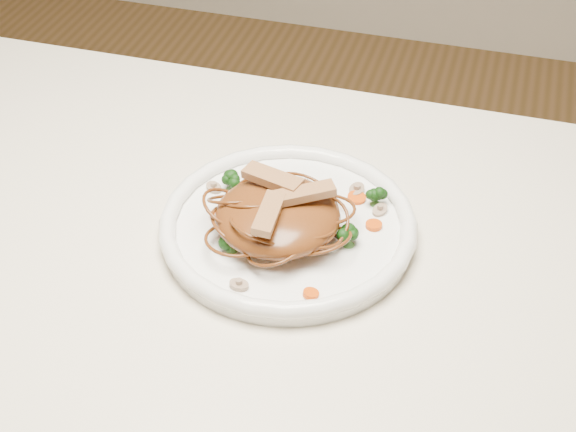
# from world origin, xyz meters

# --- Properties ---
(table) EXTENTS (1.20, 0.80, 0.75)m
(table) POSITION_xyz_m (0.00, 0.00, 0.65)
(table) COLOR beige
(table) RESTS_ON ground
(plate) EXTENTS (0.36, 0.36, 0.02)m
(plate) POSITION_xyz_m (0.05, 0.06, 0.76)
(plate) COLOR white
(plate) RESTS_ON table
(noodle_mound) EXTENTS (0.17, 0.17, 0.05)m
(noodle_mound) POSITION_xyz_m (0.05, 0.05, 0.79)
(noodle_mound) COLOR brown
(noodle_mound) RESTS_ON plate
(chicken_a) EXTENTS (0.07, 0.05, 0.01)m
(chicken_a) POSITION_xyz_m (0.07, 0.06, 0.82)
(chicken_a) COLOR tan
(chicken_a) RESTS_ON noodle_mound
(chicken_b) EXTENTS (0.08, 0.04, 0.01)m
(chicken_b) POSITION_xyz_m (0.03, 0.07, 0.82)
(chicken_b) COLOR tan
(chicken_b) RESTS_ON noodle_mound
(chicken_c) EXTENTS (0.02, 0.07, 0.01)m
(chicken_c) POSITION_xyz_m (0.05, 0.01, 0.82)
(chicken_c) COLOR tan
(chicken_c) RESTS_ON noodle_mound
(broccoli_0) EXTENTS (0.03, 0.03, 0.03)m
(broccoli_0) POSITION_xyz_m (0.14, 0.13, 0.78)
(broccoli_0) COLOR #11350B
(broccoli_0) RESTS_ON plate
(broccoli_1) EXTENTS (0.03, 0.03, 0.03)m
(broccoli_1) POSITION_xyz_m (-0.03, 0.11, 0.78)
(broccoli_1) COLOR #11350B
(broccoli_1) RESTS_ON plate
(broccoli_2) EXTENTS (0.03, 0.03, 0.03)m
(broccoli_2) POSITION_xyz_m (0.01, 0.00, 0.78)
(broccoli_2) COLOR #11350B
(broccoli_2) RESTS_ON plate
(broccoli_3) EXTENTS (0.03, 0.03, 0.03)m
(broccoli_3) POSITION_xyz_m (0.13, 0.05, 0.78)
(broccoli_3) COLOR #11350B
(broccoli_3) RESTS_ON plate
(carrot_0) EXTENTS (0.02, 0.02, 0.00)m
(carrot_0) POSITION_xyz_m (0.12, 0.13, 0.77)
(carrot_0) COLOR #E05308
(carrot_0) RESTS_ON plate
(carrot_1) EXTENTS (0.03, 0.03, 0.00)m
(carrot_1) POSITION_xyz_m (-0.03, 0.05, 0.77)
(carrot_1) COLOR #E05308
(carrot_1) RESTS_ON plate
(carrot_2) EXTENTS (0.02, 0.02, 0.00)m
(carrot_2) POSITION_xyz_m (0.15, 0.09, 0.77)
(carrot_2) COLOR #E05308
(carrot_2) RESTS_ON plate
(carrot_3) EXTENTS (0.02, 0.02, 0.00)m
(carrot_3) POSITION_xyz_m (0.02, 0.14, 0.77)
(carrot_3) COLOR #E05308
(carrot_3) RESTS_ON plate
(carrot_4) EXTENTS (0.02, 0.02, 0.00)m
(carrot_4) POSITION_xyz_m (0.11, -0.04, 0.77)
(carrot_4) COLOR #E05308
(carrot_4) RESTS_ON plate
(mushroom_0) EXTENTS (0.02, 0.02, 0.01)m
(mushroom_0) POSITION_xyz_m (0.03, -0.05, 0.77)
(mushroom_0) COLOR tan
(mushroom_0) RESTS_ON plate
(mushroom_1) EXTENTS (0.03, 0.03, 0.01)m
(mushroom_1) POSITION_xyz_m (0.15, 0.11, 0.77)
(mushroom_1) COLOR tan
(mushroom_1) RESTS_ON plate
(mushroom_2) EXTENTS (0.03, 0.03, 0.01)m
(mushroom_2) POSITION_xyz_m (-0.05, 0.10, 0.77)
(mushroom_2) COLOR tan
(mushroom_2) RESTS_ON plate
(mushroom_3) EXTENTS (0.03, 0.03, 0.01)m
(mushroom_3) POSITION_xyz_m (0.12, 0.14, 0.77)
(mushroom_3) COLOR tan
(mushroom_3) RESTS_ON plate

